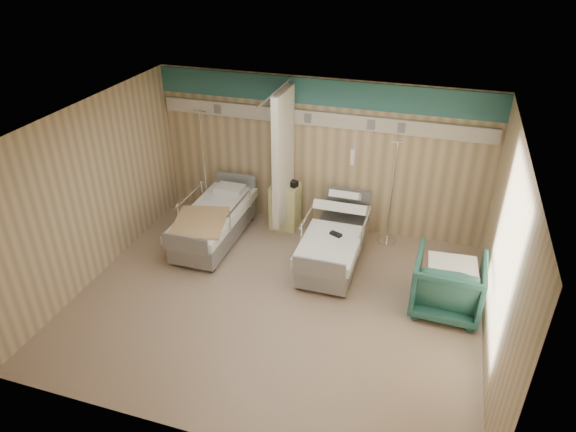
{
  "coord_description": "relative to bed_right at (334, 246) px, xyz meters",
  "views": [
    {
      "loc": [
        2.02,
        -5.83,
        5.01
      ],
      "look_at": [
        0.01,
        0.6,
        1.17
      ],
      "focal_mm": 32.0,
      "sensor_mm": 36.0,
      "label": 1
    }
  ],
  "objects": [
    {
      "name": "call_remote",
      "position": [
        0.05,
        -0.17,
        0.34
      ],
      "size": [
        0.22,
        0.16,
        0.04
      ],
      "primitive_type": "cube",
      "rotation": [
        0.0,
        0.0,
        -0.41
      ],
      "color": "black",
      "rests_on": "bed_right"
    },
    {
      "name": "ground",
      "position": [
        -0.6,
        -1.3,
        -0.32
      ],
      "size": [
        6.0,
        5.0,
        0.0
      ],
      "primitive_type": "cube",
      "color": "gray",
      "rests_on": "ground"
    },
    {
      "name": "white_cup",
      "position": [
        -1.33,
        0.95,
        0.6
      ],
      "size": [
        0.12,
        0.12,
        0.13
      ],
      "primitive_type": "cylinder",
      "rotation": [
        0.0,
        0.0,
        0.4
      ],
      "color": "white",
      "rests_on": "bedside_cabinet"
    },
    {
      "name": "bed_left",
      "position": [
        -2.2,
        0.0,
        0.0
      ],
      "size": [
        1.0,
        2.16,
        0.63
      ],
      "primitive_type": null,
      "color": "white",
      "rests_on": "ground"
    },
    {
      "name": "iv_stand_right",
      "position": [
        0.78,
        0.92,
        0.08
      ],
      "size": [
        0.34,
        0.34,
        1.93
      ],
      "rotation": [
        0.0,
        0.0,
        -0.22
      ],
      "color": "silver",
      "rests_on": "ground"
    },
    {
      "name": "iv_stand_left",
      "position": [
        -2.68,
        0.75,
        0.13
      ],
      "size": [
        0.39,
        0.39,
        2.17
      ],
      "rotation": [
        0.0,
        0.0,
        -0.02
      ],
      "color": "silver",
      "rests_on": "ground"
    },
    {
      "name": "bedside_cabinet",
      "position": [
        -1.15,
        0.9,
        0.11
      ],
      "size": [
        0.5,
        0.48,
        0.85
      ],
      "primitive_type": "cube",
      "color": "#E1DF8C",
      "rests_on": "ground"
    },
    {
      "name": "bed_right",
      "position": [
        0.0,
        0.0,
        0.0
      ],
      "size": [
        1.0,
        2.16,
        0.63
      ],
      "primitive_type": null,
      "color": "white",
      "rests_on": "ground"
    },
    {
      "name": "tan_blanket",
      "position": [
        -2.23,
        -0.46,
        0.33
      ],
      "size": [
        1.07,
        1.23,
        0.04
      ],
      "primitive_type": "cube",
      "rotation": [
        0.0,
        0.0,
        0.24
      ],
      "color": "tan",
      "rests_on": "bed_left"
    },
    {
      "name": "room_walls",
      "position": [
        -0.63,
        -1.05,
        1.55
      ],
      "size": [
        6.04,
        5.04,
        2.82
      ],
      "color": "tan",
      "rests_on": "ground"
    },
    {
      "name": "toiletry_bag",
      "position": [
        -1.02,
        0.92,
        0.59
      ],
      "size": [
        0.23,
        0.19,
        0.11
      ],
      "primitive_type": "cube",
      "rotation": [
        0.0,
        0.0,
        -0.39
      ],
      "color": "black",
      "rests_on": "bedside_cabinet"
    },
    {
      "name": "waffle_blanket",
      "position": [
        1.87,
        -0.73,
        0.63
      ],
      "size": [
        0.72,
        0.65,
        0.08
      ],
      "primitive_type": "cube",
      "rotation": [
        0.0,
        0.0,
        3.21
      ],
      "color": "silver",
      "rests_on": "visitor_armchair"
    },
    {
      "name": "visitor_armchair",
      "position": [
        1.85,
        -0.72,
        0.14
      ],
      "size": [
        1.01,
        1.03,
        0.91
      ],
      "primitive_type": "imported",
      "rotation": [
        0.0,
        0.0,
        3.11
      ],
      "color": "#20504B",
      "rests_on": "ground"
    }
  ]
}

